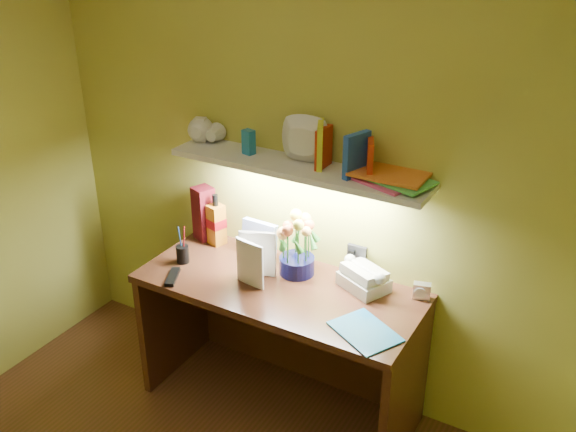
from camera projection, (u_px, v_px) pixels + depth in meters
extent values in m
cube|color=#3B1C10|center=(279.00, 347.00, 3.28)|extent=(1.40, 0.60, 0.75)
cube|color=silver|center=(422.00, 291.00, 2.99)|extent=(0.09, 0.06, 0.08)
cube|color=#4E0B13|center=(204.00, 213.00, 3.49)|extent=(0.13, 0.13, 0.30)
cylinder|color=black|center=(182.00, 249.00, 3.28)|extent=(0.08, 0.08, 0.16)
cube|color=black|center=(173.00, 277.00, 3.17)|extent=(0.11, 0.16, 0.02)
cube|color=#1D73AE|center=(365.00, 332.00, 2.77)|extent=(0.35, 0.32, 0.01)
imported|color=beige|center=(239.00, 253.00, 3.15)|extent=(0.18, 0.09, 0.24)
imported|color=silver|center=(237.00, 258.00, 3.12)|extent=(0.17, 0.05, 0.23)
cube|color=silver|center=(297.00, 168.00, 3.01)|extent=(1.30, 0.25, 0.03)
imported|color=silver|center=(196.00, 136.00, 3.23)|extent=(0.16, 0.16, 0.10)
imported|color=silver|center=(211.00, 137.00, 3.23)|extent=(0.12, 0.12, 0.09)
imported|color=silver|center=(301.00, 160.00, 2.98)|extent=(0.27, 0.27, 0.06)
cube|color=silver|center=(201.00, 130.00, 3.28)|extent=(0.07, 0.06, 0.13)
cube|color=#1D73AE|center=(249.00, 142.00, 3.11)|extent=(0.06, 0.06, 0.12)
cube|color=red|center=(324.00, 148.00, 2.94)|extent=(0.03, 0.13, 0.19)
cube|color=#C8D323|center=(320.00, 145.00, 2.94)|extent=(0.08, 0.13, 0.22)
cube|color=#214FAF|center=(357.00, 155.00, 2.84)|extent=(0.08, 0.15, 0.20)
cube|color=#248136|center=(360.00, 157.00, 2.85)|extent=(0.06, 0.12, 0.18)
cube|color=red|center=(370.00, 160.00, 2.82)|extent=(0.07, 0.12, 0.18)
cube|color=#E84A89|center=(384.00, 178.00, 2.84)|extent=(0.36, 0.31, 0.01)
cube|color=#54D260|center=(401.00, 181.00, 2.78)|extent=(0.31, 0.26, 0.01)
cube|color=orange|center=(391.00, 173.00, 2.83)|extent=(0.33, 0.24, 0.01)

